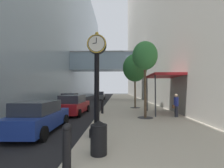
{
  "coord_description": "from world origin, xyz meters",
  "views": [
    {
      "loc": [
        1.52,
        -1.53,
        2.16
      ],
      "look_at": [
        1.01,
        15.87,
        2.77
      ],
      "focal_mm": 25.16,
      "sensor_mm": 36.0,
      "label": 1
    }
  ],
  "objects_px": {
    "pedestrian_walking": "(176,105)",
    "car_silver_mid": "(70,100)",
    "bollard_fourth": "(102,106)",
    "car_blue_trailing": "(39,117)",
    "street_tree_near": "(145,57)",
    "bollard_nearest": "(67,147)",
    "street_tree_mid_near": "(135,68)",
    "street_clock": "(97,78)",
    "car_red_near": "(73,105)",
    "car_grey_far": "(100,96)",
    "bollard_third": "(98,111)",
    "trash_bin": "(99,137)"
  },
  "relations": [
    {
      "from": "car_grey_far",
      "to": "car_silver_mid",
      "type": "bearing_deg",
      "value": -101.57
    },
    {
      "from": "street_tree_near",
      "to": "street_tree_mid_near",
      "type": "bearing_deg",
      "value": 90.0
    },
    {
      "from": "bollard_fourth",
      "to": "car_blue_trailing",
      "type": "bearing_deg",
      "value": -116.8
    },
    {
      "from": "car_silver_mid",
      "to": "street_tree_near",
      "type": "bearing_deg",
      "value": -48.56
    },
    {
      "from": "bollard_nearest",
      "to": "car_blue_trailing",
      "type": "relative_size",
      "value": 0.27
    },
    {
      "from": "street_tree_mid_near",
      "to": "car_grey_far",
      "type": "relative_size",
      "value": 1.38
    },
    {
      "from": "car_silver_mid",
      "to": "car_grey_far",
      "type": "height_order",
      "value": "car_grey_far"
    },
    {
      "from": "street_tree_near",
      "to": "street_tree_mid_near",
      "type": "distance_m",
      "value": 6.17
    },
    {
      "from": "car_red_near",
      "to": "car_grey_far",
      "type": "height_order",
      "value": "car_grey_far"
    },
    {
      "from": "trash_bin",
      "to": "car_silver_mid",
      "type": "bearing_deg",
      "value": 109.61
    },
    {
      "from": "bollard_nearest",
      "to": "car_grey_far",
      "type": "bearing_deg",
      "value": 94.55
    },
    {
      "from": "car_blue_trailing",
      "to": "car_grey_far",
      "type": "bearing_deg",
      "value": 89.14
    },
    {
      "from": "bollard_fourth",
      "to": "car_grey_far",
      "type": "distance_m",
      "value": 20.08
    },
    {
      "from": "street_clock",
      "to": "car_grey_far",
      "type": "bearing_deg",
      "value": 95.8
    },
    {
      "from": "street_tree_mid_near",
      "to": "bollard_fourth",
      "type": "bearing_deg",
      "value": -127.75
    },
    {
      "from": "bollard_nearest",
      "to": "car_grey_far",
      "type": "height_order",
      "value": "car_grey_far"
    },
    {
      "from": "bollard_nearest",
      "to": "car_red_near",
      "type": "distance_m",
      "value": 10.15
    },
    {
      "from": "pedestrian_walking",
      "to": "street_tree_near",
      "type": "bearing_deg",
      "value": -169.82
    },
    {
      "from": "street_tree_mid_near",
      "to": "car_silver_mid",
      "type": "height_order",
      "value": "street_tree_mid_near"
    },
    {
      "from": "car_grey_far",
      "to": "car_red_near",
      "type": "bearing_deg",
      "value": -90.68
    },
    {
      "from": "bollard_fourth",
      "to": "trash_bin",
      "type": "bearing_deg",
      "value": -85.55
    },
    {
      "from": "car_silver_mid",
      "to": "car_blue_trailing",
      "type": "bearing_deg",
      "value": -80.16
    },
    {
      "from": "street_clock",
      "to": "bollard_third",
      "type": "distance_m",
      "value": 3.82
    },
    {
      "from": "bollard_nearest",
      "to": "street_clock",
      "type": "bearing_deg",
      "value": 83.57
    },
    {
      "from": "street_tree_mid_near",
      "to": "car_grey_far",
      "type": "distance_m",
      "value": 17.12
    },
    {
      "from": "street_tree_near",
      "to": "bollard_nearest",
      "type": "bearing_deg",
      "value": -113.46
    },
    {
      "from": "pedestrian_walking",
      "to": "bollard_fourth",
      "type": "bearing_deg",
      "value": 164.64
    },
    {
      "from": "pedestrian_walking",
      "to": "car_silver_mid",
      "type": "distance_m",
      "value": 13.76
    },
    {
      "from": "car_grey_far",
      "to": "car_blue_trailing",
      "type": "height_order",
      "value": "car_grey_far"
    },
    {
      "from": "bollard_fourth",
      "to": "pedestrian_walking",
      "type": "bearing_deg",
      "value": -15.36
    },
    {
      "from": "street_clock",
      "to": "car_grey_far",
      "type": "distance_m",
      "value": 26.6
    },
    {
      "from": "bollard_nearest",
      "to": "street_tree_near",
      "type": "distance_m",
      "value": 9.02
    },
    {
      "from": "street_clock",
      "to": "pedestrian_walking",
      "type": "height_order",
      "value": "street_clock"
    },
    {
      "from": "bollard_nearest",
      "to": "car_silver_mid",
      "type": "height_order",
      "value": "car_silver_mid"
    },
    {
      "from": "bollard_fourth",
      "to": "car_blue_trailing",
      "type": "relative_size",
      "value": 0.27
    },
    {
      "from": "pedestrian_walking",
      "to": "street_clock",
      "type": "bearing_deg",
      "value": -136.94
    },
    {
      "from": "bollard_nearest",
      "to": "bollard_fourth",
      "type": "distance_m",
      "value": 9.47
    },
    {
      "from": "street_tree_mid_near",
      "to": "pedestrian_walking",
      "type": "distance_m",
      "value": 7.14
    },
    {
      "from": "bollard_fourth",
      "to": "street_tree_near",
      "type": "distance_m",
      "value": 5.36
    },
    {
      "from": "street_clock",
      "to": "street_tree_mid_near",
      "type": "xyz_separation_m",
      "value": [
        2.92,
        10.66,
        1.91
      ]
    },
    {
      "from": "street_tree_near",
      "to": "car_silver_mid",
      "type": "bearing_deg",
      "value": 131.44
    },
    {
      "from": "street_clock",
      "to": "street_tree_mid_near",
      "type": "distance_m",
      "value": 11.22
    },
    {
      "from": "street_tree_mid_near",
      "to": "trash_bin",
      "type": "relative_size",
      "value": 5.7
    },
    {
      "from": "trash_bin",
      "to": "car_red_near",
      "type": "distance_m",
      "value": 9.28
    },
    {
      "from": "street_tree_mid_near",
      "to": "bollard_third",
      "type": "bearing_deg",
      "value": -113.87
    },
    {
      "from": "bollard_fourth",
      "to": "street_tree_near",
      "type": "height_order",
      "value": "street_tree_near"
    },
    {
      "from": "trash_bin",
      "to": "car_grey_far",
      "type": "distance_m",
      "value": 28.45
    },
    {
      "from": "street_tree_near",
      "to": "pedestrian_walking",
      "type": "distance_m",
      "value": 4.25
    },
    {
      "from": "bollard_fourth",
      "to": "car_blue_trailing",
      "type": "height_order",
      "value": "car_blue_trailing"
    },
    {
      "from": "street_clock",
      "to": "pedestrian_walking",
      "type": "bearing_deg",
      "value": 43.06
    }
  ]
}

